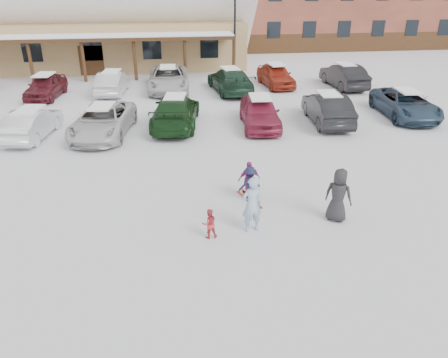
{
  "coord_description": "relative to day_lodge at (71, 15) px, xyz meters",
  "views": [
    {
      "loc": [
        -1.36,
        -11.79,
        7.08
      ],
      "look_at": [
        0.3,
        1.0,
        1.0
      ],
      "focal_mm": 35.0,
      "sensor_mm": 36.0,
      "label": 1
    }
  ],
  "objects": [
    {
      "name": "parked_car_6",
      "position": [
        20.33,
        -18.16,
        -3.23
      ],
      "size": [
        2.73,
        5.31,
        1.43
      ],
      "primitive_type": "imported",
      "rotation": [
        0.0,
        0.0,
        -0.07
      ],
      "color": "#2F445A",
      "rests_on": "ground"
    },
    {
      "name": "parked_car_12",
      "position": [
        15.06,
        -10.27,
        -3.19
      ],
      "size": [
        2.15,
        4.55,
        1.5
      ],
      "primitive_type": "imported",
      "rotation": [
        0.0,
        0.0,
        0.09
      ],
      "color": "#AA321E",
      "rests_on": "ground"
    },
    {
      "name": "parked_car_5",
      "position": [
        15.76,
        -18.69,
        -3.17
      ],
      "size": [
        1.94,
        4.81,
        1.55
      ],
      "primitive_type": "imported",
      "rotation": [
        0.0,
        0.0,
        3.08
      ],
      "color": "black",
      "rests_on": "ground"
    },
    {
      "name": "adult_skier",
      "position": [
        9.92,
        -28.58,
        -3.06
      ],
      "size": [
        0.72,
        0.55,
        1.76
      ],
      "primitive_type": "imported",
      "rotation": [
        0.0,
        0.0,
        3.36
      ],
      "color": "#9AB6D5",
      "rests_on": "ground"
    },
    {
      "name": "parked_car_8",
      "position": [
        0.08,
        -11.45,
        -3.22
      ],
      "size": [
        2.18,
        4.43,
        1.45
      ],
      "primitive_type": "imported",
      "rotation": [
        0.0,
        0.0,
        -0.11
      ],
      "color": "maroon",
      "rests_on": "ground"
    },
    {
      "name": "parked_car_9",
      "position": [
        4.12,
        -10.97,
        -3.22
      ],
      "size": [
        1.95,
        4.51,
        1.44
      ],
      "primitive_type": "imported",
      "rotation": [
        0.0,
        0.0,
        3.04
      ],
      "color": "silver",
      "rests_on": "ground"
    },
    {
      "name": "child_magenta",
      "position": [
        10.25,
        -26.4,
        -3.28
      ],
      "size": [
        0.8,
        0.38,
        1.32
      ],
      "primitive_type": "imported",
      "rotation": [
        0.0,
        0.0,
        3.21
      ],
      "color": "#A52981",
      "rests_on": "ground"
    },
    {
      "name": "skis_child_magenta",
      "position": [
        10.25,
        -26.4,
        -3.93
      ],
      "size": [
        0.3,
        1.41,
        0.03
      ],
      "primitive_type": "cube",
      "rotation": [
        0.0,
        0.0,
        3.21
      ],
      "color": "#A23617",
      "rests_on": "ground"
    },
    {
      "name": "parked_car_4",
      "position": [
        12.17,
        -18.83,
        -3.17
      ],
      "size": [
        2.15,
        4.64,
        1.54
      ],
      "primitive_type": "imported",
      "rotation": [
        0.0,
        0.0,
        -0.07
      ],
      "color": "#972542",
      "rests_on": "ground"
    },
    {
      "name": "parked_car_10",
      "position": [
        7.71,
        -10.55,
        -3.16
      ],
      "size": [
        2.76,
        5.71,
        1.57
      ],
      "primitive_type": "imported",
      "rotation": [
        0.0,
        0.0,
        -0.03
      ],
      "color": "silver",
      "rests_on": "ground"
    },
    {
      "name": "ground",
      "position": [
        9.0,
        -27.96,
        -3.94
      ],
      "size": [
        160.0,
        160.0,
        0.0
      ],
      "primitive_type": "plane",
      "color": "white",
      "rests_on": "ground"
    },
    {
      "name": "toddler_red",
      "position": [
        8.63,
        -28.81,
        -3.48
      ],
      "size": [
        0.5,
        0.41,
        0.93
      ],
      "primitive_type": "imported",
      "rotation": [
        0.0,
        0.0,
        3.28
      ],
      "color": "#C6333B",
      "rests_on": "ground"
    },
    {
      "name": "parked_car_3",
      "position": [
        7.97,
        -18.21,
        -3.17
      ],
      "size": [
        2.87,
        5.59,
        1.55
      ],
      "primitive_type": "imported",
      "rotation": [
        0.0,
        0.0,
        3.01
      ],
      "color": "#153716",
      "rests_on": "ground"
    },
    {
      "name": "parked_car_11",
      "position": [
        11.71,
        -11.5,
        -3.17
      ],
      "size": [
        2.78,
        5.55,
        1.55
      ],
      "primitive_type": "imported",
      "rotation": [
        0.0,
        0.0,
        3.26
      ],
      "color": "#1C3A28",
      "rests_on": "ground"
    },
    {
      "name": "parked_car_1",
      "position": [
        1.19,
        -19.07,
        -3.25
      ],
      "size": [
        2.05,
        4.36,
        1.38
      ],
      "primitive_type": "imported",
      "rotation": [
        0.0,
        0.0,
        3.0
      ],
      "color": "silver",
      "rests_on": "ground"
    },
    {
      "name": "parked_car_13",
      "position": [
        19.57,
        -11.22,
        -3.16
      ],
      "size": [
        1.93,
        4.86,
        1.57
      ],
      "primitive_type": "imported",
      "rotation": [
        0.0,
        0.0,
        3.2
      ],
      "color": "black",
      "rests_on": "ground"
    },
    {
      "name": "day_lodge",
      "position": [
        0.0,
        0.0,
        0.0
      ],
      "size": [
        29.12,
        12.5,
        10.38
      ],
      "color": "tan",
      "rests_on": "ground"
    },
    {
      "name": "parked_car_2",
      "position": [
        4.48,
        -19.14,
        -3.22
      ],
      "size": [
        3.12,
        5.48,
        1.44
      ],
      "primitive_type": "imported",
      "rotation": [
        0.0,
        0.0,
        -0.14
      ],
      "color": "silver",
      "rests_on": "ground"
    },
    {
      "name": "bystander_dark",
      "position": [
        12.7,
        -28.31,
        -3.07
      ],
      "size": [
        1.01,
        0.95,
        1.74
      ],
      "primitive_type": "imported",
      "rotation": [
        0.0,
        0.0,
        2.5
      ],
      "color": "#262528",
      "rests_on": "ground"
    },
    {
      "name": "lamp_post",
      "position": [
        12.99,
        -4.94,
        -0.55
      ],
      "size": [
        0.5,
        0.25,
        5.99
      ],
      "color": "black",
      "rests_on": "ground"
    },
    {
      "name": "skis_child_navy",
      "position": [
        10.23,
        -26.65,
        -3.93
      ],
      "size": [
        0.61,
        1.39,
        0.03
      ],
      "primitive_type": "cube",
      "rotation": [
        0.0,
        0.0,
        3.45
      ],
      "color": "#A23617",
      "rests_on": "ground"
    },
    {
      "name": "child_navy",
      "position": [
        10.23,
        -26.65,
        -3.32
      ],
      "size": [
        0.91,
        0.68,
        1.24
      ],
      "primitive_type": "imported",
      "rotation": [
        0.0,
        0.0,
        3.45
      ],
      "color": "#191A38",
      "rests_on": "ground"
    }
  ]
}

